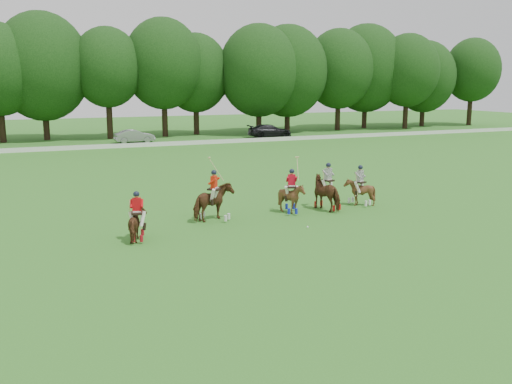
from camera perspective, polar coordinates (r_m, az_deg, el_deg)
name	(u,v)px	position (r m, az deg, el deg)	size (l,w,h in m)	color
ground	(296,242)	(24.03, 4.02, -5.03)	(180.00, 180.00, 0.00)	#307220
tree_line	(110,68)	(69.45, -14.43, 11.96)	(117.98, 14.32, 14.75)	black
boundary_rail	(127,145)	(59.82, -12.82, 4.56)	(120.00, 0.10, 0.44)	white
car_mid	(134,136)	(64.49, -12.06, 5.48)	(1.52, 4.35, 1.43)	#96969B
car_right	(270,131)	(69.50, 1.38, 6.14)	(2.16, 5.31, 1.54)	black
polo_red_a	(137,223)	(24.55, -11.77, -3.08)	(1.14, 1.78, 2.12)	#442512
polo_red_b	(214,202)	(27.49, -4.20, -1.03)	(2.31, 2.34, 3.02)	#442512
polo_red_c	(291,197)	(29.10, 3.57, -0.54)	(1.69, 1.78, 2.82)	#442512
polo_stripe_a	(328,192)	(30.04, 7.19, -0.04)	(1.52, 2.32, 2.48)	#442512
polo_stripe_b	(360,191)	(31.34, 10.32, 0.07)	(1.63, 1.71, 2.21)	#442512
polo_ball	(308,227)	(26.36, 5.18, -3.50)	(0.09, 0.09, 0.09)	white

